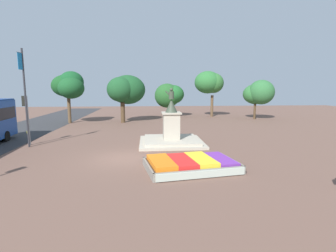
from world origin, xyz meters
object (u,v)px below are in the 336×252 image
banner_pole (25,96)px  statue_monument (171,134)px  flower_planter (190,164)px  traffic_light_mid_block (26,112)px

banner_pole → statue_monument: bearing=2.4°
banner_pole → flower_planter: bearing=-29.6°
statue_monument → banner_pole: bearing=-177.6°
statue_monument → banner_pole: size_ratio=0.69×
flower_planter → traffic_light_mid_block: traffic_light_mid_block is taller
traffic_light_mid_block → banner_pole: bearing=-65.2°
flower_planter → traffic_light_mid_block: 14.05m
statue_monument → traffic_light_mid_block: 11.53m
traffic_light_mid_block → flower_planter: bearing=-31.5°
flower_planter → statue_monument: 7.01m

